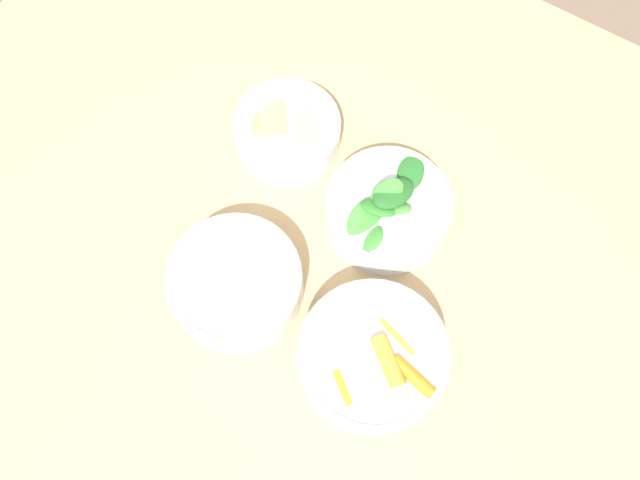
% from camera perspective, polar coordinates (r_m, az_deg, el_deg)
% --- Properties ---
extents(ground_plane, '(10.00, 10.00, 0.00)m').
position_cam_1_polar(ground_plane, '(1.51, -2.08, -9.15)').
color(ground_plane, brown).
extents(dining_table, '(1.10, 1.04, 0.73)m').
position_cam_1_polar(dining_table, '(0.90, -3.45, -1.73)').
color(dining_table, tan).
rests_on(dining_table, ground_plane).
extents(bowl_carrots, '(0.17, 0.17, 0.07)m').
position_cam_1_polar(bowl_carrots, '(0.73, 4.86, -10.56)').
color(bowl_carrots, silver).
rests_on(bowl_carrots, dining_table).
extents(bowl_greens, '(0.16, 0.16, 0.09)m').
position_cam_1_polar(bowl_greens, '(0.79, 6.19, 2.86)').
color(bowl_greens, silver).
rests_on(bowl_greens, dining_table).
extents(bowl_beans_hotdog, '(0.16, 0.16, 0.06)m').
position_cam_1_polar(bowl_beans_hotdog, '(0.76, -7.72, -3.92)').
color(bowl_beans_hotdog, silver).
rests_on(bowl_beans_hotdog, dining_table).
extents(bowl_cookies, '(0.14, 0.14, 0.05)m').
position_cam_1_polar(bowl_cookies, '(0.84, -3.04, 9.98)').
color(bowl_cookies, white).
rests_on(bowl_cookies, dining_table).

